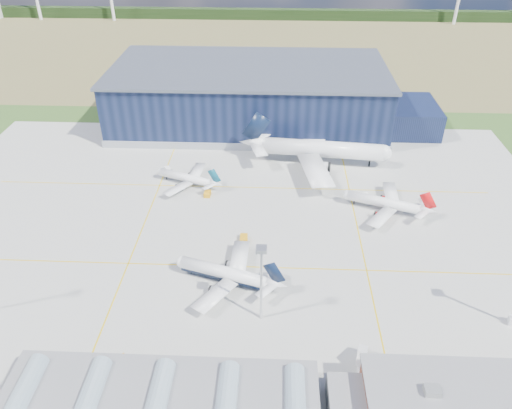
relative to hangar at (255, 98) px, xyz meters
name	(u,v)px	position (x,y,z in m)	size (l,w,h in m)	color
ground	(232,246)	(-2.81, -94.80, -11.62)	(600.00, 600.00, 0.00)	#284B1C
apron	(235,227)	(-2.81, -84.80, -11.59)	(220.00, 160.00, 0.08)	#A3A39D
farmland	(260,47)	(-2.81, 125.20, -11.62)	(600.00, 220.00, 0.01)	olive
treeline	(263,14)	(-2.81, 205.20, -7.62)	(600.00, 8.00, 8.00)	black
hangar	(255,98)	(0.00, 0.00, 0.00)	(145.00, 62.00, 26.10)	#0F1833
glass_concourse	(176,409)	(-9.26, -154.80, -7.93)	(78.00, 23.00, 8.60)	black
light_mast_center	(261,272)	(7.19, -124.80, 3.82)	(2.60, 2.60, 23.00)	silver
airliner_navy	(224,267)	(-3.52, -111.54, -6.19)	(33.29, 32.57, 10.86)	white
airliner_red	(384,198)	(47.00, -73.01, -6.45)	(31.70, 31.01, 10.34)	white
airliner_widebody	(323,141)	(28.25, -39.80, -1.82)	(60.06, 58.76, 19.59)	white
airliner_regional	(186,174)	(-23.01, -58.59, -7.15)	(27.39, 26.79, 8.93)	white
gse_tug_a	(244,239)	(0.63, -92.26, -10.80)	(2.38, 3.90, 1.62)	orange
gse_tug_b	(120,361)	(-25.21, -140.80, -10.89)	(2.25, 3.37, 1.46)	orange
gse_cart_a	(424,205)	(61.76, -69.99, -10.92)	(2.13, 3.19, 1.38)	white
gse_van_b	(367,199)	(42.43, -67.33, -10.49)	(2.26, 4.93, 2.26)	white
gse_tug_c	(207,194)	(-14.14, -66.20, -10.83)	(2.25, 3.61, 1.58)	orange
gse_cart_b	(168,169)	(-31.99, -48.13, -11.02)	(1.85, 2.77, 1.20)	white
airstair	(361,359)	(31.06, -138.43, -9.88)	(2.17, 5.42, 3.47)	white
car_a	(405,379)	(40.45, -142.80, -10.95)	(1.58, 3.93, 1.34)	#99999E
car_b	(273,373)	(10.68, -142.42, -11.05)	(1.19, 3.42, 1.13)	#99999E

